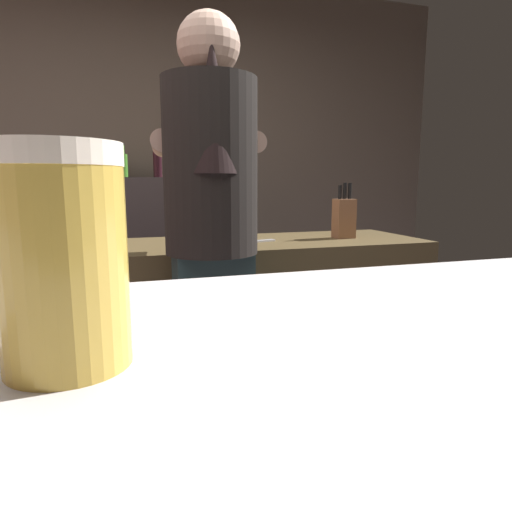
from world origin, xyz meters
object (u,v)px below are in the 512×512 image
pint_glass_near (63,258)px  bottle_olive_oil (207,166)px  knife_block (344,217)px  mixing_bowl (72,243)px  chefs_knife (253,242)px  bottle_soy (157,163)px  bartender (212,227)px  bottle_vinegar (123,164)px

pint_glass_near → bottle_olive_oil: bearing=77.2°
knife_block → bottle_olive_oil: 1.33m
mixing_bowl → chefs_knife: bearing=-1.0°
bottle_olive_oil → bottle_soy: size_ratio=0.84×
bottle_soy → mixing_bowl: bearing=-111.3°
mixing_bowl → bottle_soy: size_ratio=0.77×
bartender → knife_block: (0.78, 0.43, -0.02)m
bottle_soy → bottle_vinegar: bearing=150.8°
bartender → mixing_bowl: size_ratio=8.88×
bartender → pint_glass_near: bartender is taller
bartender → pint_glass_near: bearing=169.7°
mixing_bowl → chefs_knife: 0.80m
pint_glass_near → bartender: bearing=74.3°
knife_block → bottle_olive_oil: size_ratio=1.32×
chefs_knife → bottle_vinegar: (-0.56, 1.35, 0.41)m
chefs_knife → bottle_soy: bottle_soy is taller
knife_block → bottle_vinegar: bearing=128.8°
knife_block → mixing_bowl: (-1.30, -0.02, -0.08)m
bartender → knife_block: size_ratio=6.21×
bottle_olive_oil → mixing_bowl: bearing=-124.1°
chefs_knife → bottle_olive_oil: (0.02, 1.23, 0.40)m
mixing_bowl → chefs_knife: mixing_bowl is taller
bottle_soy → pint_glass_near: bearing=-96.0°
bartender → chefs_knife: bearing=-29.3°
chefs_knife → pint_glass_near: bearing=-124.6°
chefs_knife → pint_glass_near: (-0.64, -1.67, 0.23)m
bartender → bottle_vinegar: (-0.28, 1.76, 0.29)m
pint_glass_near → bottle_olive_oil: bottle_olive_oil is taller
chefs_knife → bottle_vinegar: 1.52m
chefs_knife → bottle_vinegar: size_ratio=1.00×
mixing_bowl → bottle_soy: 1.36m
bartender → bottle_soy: bartender is taller
bottle_soy → bottle_vinegar: bottle_soy is taller
bartender → chefs_knife: 0.51m
chefs_knife → pint_glass_near: size_ratio=1.61×
pint_glass_near → mixing_bowl: bearing=95.6°
bottle_soy → knife_block: bearing=-55.1°
chefs_knife → pint_glass_near: pint_glass_near is taller
chefs_knife → bartender: bearing=-138.4°
chefs_knife → bottle_olive_oil: bearing=75.2°
bartender → pint_glass_near: 1.32m
mixing_bowl → pint_glass_near: 1.71m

